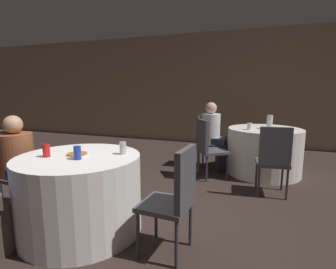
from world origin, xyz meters
The scene contains 17 objects.
ground_plane centered at (0.00, 0.00, 0.00)m, with size 16.00×16.00×0.00m, color #332621.
wall_back centered at (0.00, 4.76, 1.40)m, with size 16.00×0.06×2.80m.
table_near centered at (-0.19, 0.01, 0.38)m, with size 1.17×1.17×0.76m.
table_far centered at (1.49, 2.54, 0.38)m, with size 1.18×1.18×0.76m.
chair_near_east centered at (0.81, -0.05, 0.55)m, with size 0.43×0.42×0.93m.
chair_near_west centered at (-1.19, 0.10, 0.55)m, with size 0.44×0.43×0.93m.
chair_far_southwest centered at (0.66, 1.98, 0.55)m, with size 0.55×0.55×0.93m.
chair_far_west centered at (0.49, 2.59, 0.55)m, with size 0.42×0.42×0.93m.
chair_far_south centered at (1.60, 1.54, 0.55)m, with size 0.44×0.44×0.93m.
person_floral_shirt centered at (-1.03, 0.08, 0.57)m, with size 0.52×0.38×1.11m.
person_white_shirt centered at (0.65, 2.58, 0.59)m, with size 0.51×0.34×1.17m.
pizza_plate_near centered at (-0.22, 0.03, 0.77)m, with size 0.21×0.21×0.02m.
soda_can_silver centered at (0.18, 0.22, 0.82)m, with size 0.07×0.07×0.12m.
soda_can_red centered at (-0.45, -0.12, 0.82)m, with size 0.07×0.07×0.12m.
soda_can_blue centered at (-0.11, -0.09, 0.82)m, with size 0.07×0.07×0.12m.
bottle_far centered at (1.55, 2.52, 0.87)m, with size 0.09×0.09×0.22m.
cup_far centered at (1.26, 2.31, 0.81)m, with size 0.07×0.07×0.11m.
Camera 1 is at (1.44, -1.98, 1.38)m, focal length 28.00 mm.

